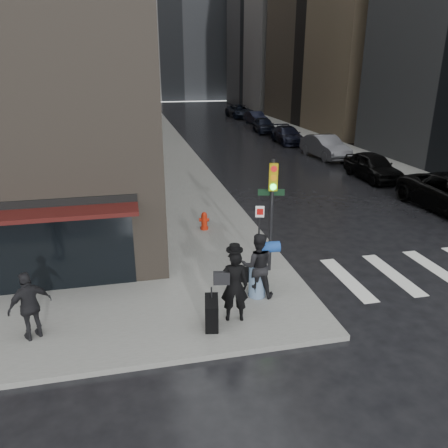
{
  "coord_description": "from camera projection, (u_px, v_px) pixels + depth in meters",
  "views": [
    {
      "loc": [
        -3.0,
        -10.17,
        6.39
      ],
      "look_at": [
        0.03,
        3.34,
        1.3
      ],
      "focal_mm": 35.0,
      "sensor_mm": 36.0,
      "label": 1
    }
  ],
  "objects": [
    {
      "name": "parked_car_5",
      "position": [
        256.0,
        118.0,
        49.03
      ],
      "size": [
        1.82,
        4.31,
        1.38
      ],
      "primitive_type": "imported",
      "rotation": [
        0.0,
        0.0,
        0.09
      ],
      "color": "black",
      "rests_on": "ground"
    },
    {
      "name": "sidewalk_left",
      "position": [
        162.0,
        143.0,
        36.83
      ],
      "size": [
        4.0,
        50.0,
        0.15
      ],
      "primitive_type": "cube",
      "color": "slate",
      "rests_on": "ground"
    },
    {
      "name": "man_greycoat",
      "position": [
        30.0,
        306.0,
        10.3
      ],
      "size": [
        1.1,
        0.88,
        1.74
      ],
      "rotation": [
        0.0,
        0.0,
        3.67
      ],
      "color": "black",
      "rests_on": "ground"
    },
    {
      "name": "parked_car_6",
      "position": [
        240.0,
        111.0,
        54.82
      ],
      "size": [
        2.82,
        5.73,
        1.57
      ],
      "primitive_type": "imported",
      "rotation": [
        0.0,
        0.0,
        0.04
      ],
      "color": "black",
      "rests_on": "ground"
    },
    {
      "name": "man_jeans",
      "position": [
        257.0,
        265.0,
        12.18
      ],
      "size": [
        1.34,
        0.97,
        1.91
      ],
      "rotation": [
        0.0,
        0.0,
        2.9
      ],
      "color": "black",
      "rests_on": "ground"
    },
    {
      "name": "parked_car_1",
      "position": [
        373.0,
        166.0,
        25.49
      ],
      "size": [
        1.84,
        4.53,
        1.54
      ],
      "primitive_type": "imported",
      "rotation": [
        0.0,
        0.0,
        -0.0
      ],
      "color": "black",
      "rests_on": "ground"
    },
    {
      "name": "bldg_distant",
      "position": [
        166.0,
        8.0,
        79.27
      ],
      "size": [
        40.0,
        12.0,
        32.0
      ],
      "primitive_type": "cube",
      "color": "slate",
      "rests_on": "ground"
    },
    {
      "name": "traffic_light",
      "position": [
        271.0,
        201.0,
        13.19
      ],
      "size": [
        0.88,
        0.52,
        3.61
      ],
      "rotation": [
        0.0,
        0.0,
        -0.24
      ],
      "color": "black",
      "rests_on": "ground"
    },
    {
      "name": "parked_car_4",
      "position": [
        264.0,
        125.0,
        42.95
      ],
      "size": [
        2.1,
        4.41,
        1.46
      ],
      "primitive_type": "imported",
      "rotation": [
        0.0,
        0.0,
        -0.09
      ],
      "color": "black",
      "rests_on": "ground"
    },
    {
      "name": "bldg_left_far",
      "position": [
        44.0,
        14.0,
        61.75
      ],
      "size": [
        22.0,
        20.0,
        26.0
      ],
      "primitive_type": "cube",
      "color": "brown",
      "rests_on": "ground"
    },
    {
      "name": "sidewalk_right",
      "position": [
        312.0,
        138.0,
        39.6
      ],
      "size": [
        3.0,
        50.0,
        0.15
      ],
      "primitive_type": "cube",
      "color": "slate",
      "rests_on": "ground"
    },
    {
      "name": "parked_car_2",
      "position": [
        325.0,
        147.0,
        31.33
      ],
      "size": [
        2.07,
        4.96,
        1.6
      ],
      "primitive_type": "imported",
      "rotation": [
        0.0,
        0.0,
        0.08
      ],
      "color": "#515257",
      "rests_on": "ground"
    },
    {
      "name": "man_overcoat",
      "position": [
        230.0,
        290.0,
        10.95
      ],
      "size": [
        1.27,
        1.03,
        2.14
      ],
      "rotation": [
        0.0,
        0.0,
        2.96
      ],
      "color": "black",
      "rests_on": "ground"
    },
    {
      "name": "fire_hydrant",
      "position": [
        204.0,
        222.0,
        17.41
      ],
      "size": [
        0.42,
        0.32,
        0.72
      ],
      "rotation": [
        0.0,
        0.0,
        -0.24
      ],
      "color": "#AA1F0A",
      "rests_on": "ground"
    },
    {
      "name": "parked_car_3",
      "position": [
        287.0,
        135.0,
        37.12
      ],
      "size": [
        2.09,
        4.85,
        1.39
      ],
      "primitive_type": "imported",
      "rotation": [
        0.0,
        0.0,
        -0.03
      ],
      "color": "black",
      "rests_on": "ground"
    },
    {
      "name": "ground",
      "position": [
        249.0,
        308.0,
        12.13
      ],
      "size": [
        140.0,
        140.0,
        0.0
      ],
      "primitive_type": "plane",
      "color": "black",
      "rests_on": "ground"
    },
    {
      "name": "bldg_right_far",
      "position": [
        312.0,
        21.0,
        66.27
      ],
      "size": [
        22.0,
        20.0,
        25.0
      ],
      "primitive_type": "cube",
      "color": "slate",
      "rests_on": "ground"
    }
  ]
}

